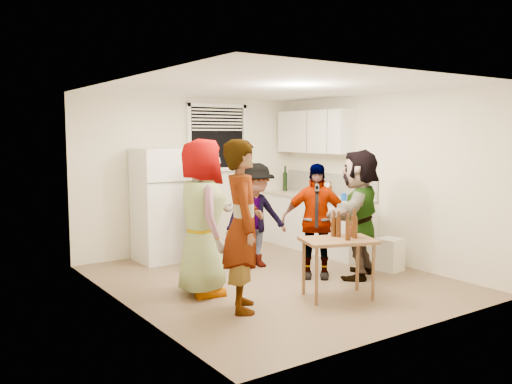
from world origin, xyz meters
TOP-DOWN VIEW (x-y plane):
  - room at (0.00, 0.00)m, footprint 4.00×4.50m
  - window at (0.45, 2.21)m, footprint 1.12×0.10m
  - refrigerator at (-0.75, 1.88)m, footprint 0.70×0.70m
  - counter_lower at (1.70, 1.15)m, footprint 0.60×2.20m
  - countertop at (1.70, 1.15)m, footprint 0.64×2.22m
  - backsplash at (1.99, 1.15)m, footprint 0.03×2.20m
  - upper_cabinets at (1.83, 1.35)m, footprint 0.34×1.60m
  - kettle at (1.65, 1.12)m, footprint 0.33×0.31m
  - paper_towel at (1.68, 0.84)m, footprint 0.11×0.11m
  - wine_bottle at (1.75, 2.05)m, footprint 0.08×0.08m
  - beer_bottle_counter at (1.60, 0.69)m, footprint 0.05×0.05m
  - blue_cup at (1.62, 0.40)m, footprint 0.09×0.09m
  - picture_frame at (1.92, 1.48)m, footprint 0.02×0.18m
  - trash_bin at (1.65, -0.51)m, footprint 0.36×0.36m
  - serving_table at (0.17, -1.04)m, footprint 0.96×0.80m
  - beer_bottle_table at (0.40, -1.06)m, footprint 0.07×0.07m
  - red_cup at (0.41, -1.00)m, footprint 0.09×0.09m
  - guest_grey at (-1.07, -0.01)m, footprint 2.02×1.32m
  - guest_stripe at (-0.99, -0.78)m, footprint 1.96×1.47m
  - guest_back_left at (-0.39, 1.08)m, footprint 1.23×1.74m
  - guest_back_right at (0.20, 0.72)m, footprint 1.10×1.58m
  - guest_black at (0.54, -0.19)m, footprint 1.67×1.75m
  - guest_orange at (1.04, -0.50)m, footprint 2.26×2.30m

SIDE VIEW (x-z plane):
  - room at x=0.00m, z-range -1.25..1.25m
  - serving_table at x=0.17m, z-range -0.35..0.35m
  - guest_grey at x=-1.07m, z-range -0.30..0.30m
  - guest_stripe at x=-0.99m, z-range -0.22..0.22m
  - guest_back_left at x=-0.39m, z-range -0.30..0.30m
  - guest_back_right at x=0.20m, z-range -0.28..0.28m
  - guest_black at x=0.54m, z-range -0.19..0.19m
  - guest_orange at x=1.04m, z-range -0.25..0.25m
  - trash_bin at x=1.65m, z-range 0.02..0.48m
  - counter_lower at x=1.70m, z-range 0.00..0.86m
  - beer_bottle_table at x=0.40m, z-range 0.57..0.82m
  - red_cup at x=0.41m, z-range 0.64..0.76m
  - refrigerator at x=-0.75m, z-range 0.00..1.70m
  - countertop at x=1.70m, z-range 0.86..0.90m
  - beer_bottle_counter at x=1.60m, z-range 0.80..1.00m
  - wine_bottle at x=1.75m, z-range 0.74..1.06m
  - blue_cup at x=1.62m, z-range 0.84..0.96m
  - kettle at x=1.65m, z-range 0.79..1.01m
  - paper_towel at x=1.68m, z-range 0.78..1.02m
  - picture_frame at x=1.92m, z-range 0.90..1.05m
  - backsplash at x=1.99m, z-range 0.90..1.26m
  - window at x=0.45m, z-range 1.32..2.38m
  - upper_cabinets at x=1.83m, z-range 1.60..2.30m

